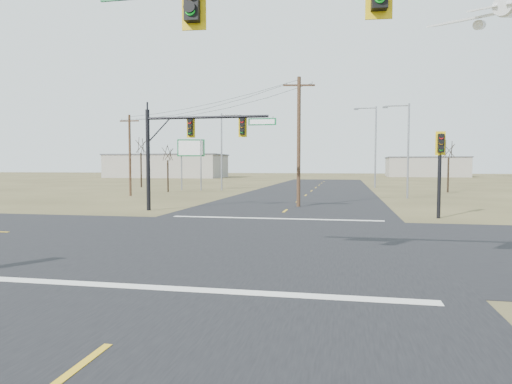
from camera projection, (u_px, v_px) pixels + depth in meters
ground at (247, 240)px, 18.44m from camera, size 320.00×320.00×0.00m
road_ew at (247, 240)px, 18.44m from camera, size 160.00×14.00×0.02m
road_ns at (247, 240)px, 18.44m from camera, size 14.00×160.00×0.02m
stop_bar_near at (182, 289)px, 11.09m from camera, size 12.00×0.40×0.01m
stop_bar_far at (275, 218)px, 25.79m from camera, size 12.00×0.40×0.01m
mast_arm_near at (404, 31)px, 9.24m from camera, size 11.53×0.44×7.96m
mast_arm_far at (191, 137)px, 29.93m from camera, size 8.84×0.49×6.76m
pedestal_signal_ne at (440, 156)px, 25.85m from camera, size 0.59×0.52×4.99m
utility_pole_near at (299, 140)px, 33.02m from camera, size 2.28×0.54×9.40m
utility_pole_far at (130, 153)px, 44.89m from camera, size 1.96×0.23×7.99m
highway_sign at (191, 154)px, 55.10m from camera, size 3.22×0.82×6.17m
streetlight_a at (406, 145)px, 41.51m from camera, size 2.42×0.30×8.65m
streetlight_b at (374, 142)px, 61.49m from camera, size 3.07×0.46×10.94m
streetlight_c at (223, 147)px, 55.07m from camera, size 2.60×0.35×9.28m
bare_tree_a at (168, 152)px, 51.52m from camera, size 2.62×2.62×5.68m
bare_tree_b at (141, 145)px, 62.64m from camera, size 3.66×3.66×7.29m
bare_tree_c at (449, 149)px, 50.83m from camera, size 3.10×3.10×6.23m
warehouse_left at (167, 166)px, 114.13m from camera, size 28.00×14.00×5.50m
warehouse_mid at (426, 167)px, 121.26m from camera, size 20.00×12.00×5.00m
jet_airliner at (510, 9)px, 86.05m from camera, size 26.12×26.72×12.89m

